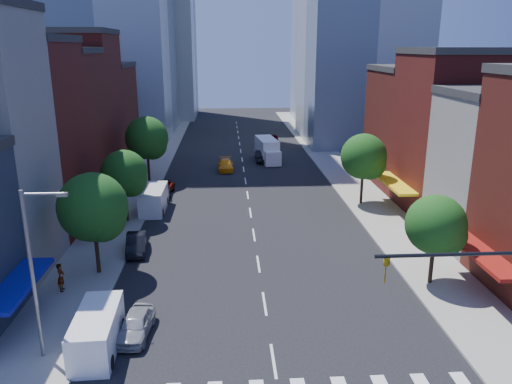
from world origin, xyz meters
TOP-DOWN VIEW (x-y plane):
  - ground at (0.00, 0.00)m, footprint 220.00×220.00m
  - sidewalk_left at (-12.50, 40.00)m, footprint 5.00×120.00m
  - sidewalk_right at (12.50, 40.00)m, footprint 5.00×120.00m
  - bldg_left_2 at (-21.00, 20.50)m, footprint 12.00×9.00m
  - bldg_left_3 at (-21.00, 29.00)m, footprint 12.00×8.00m
  - bldg_left_4 at (-21.00, 37.50)m, footprint 12.00×9.00m
  - bldg_left_5 at (-21.00, 47.00)m, footprint 12.00×10.00m
  - bldg_right_2 at (21.00, 24.00)m, footprint 12.00×10.00m
  - bldg_right_3 at (21.00, 34.00)m, footprint 12.00×10.00m
  - streetlight at (-11.81, 1.00)m, footprint 2.25×0.25m
  - tree_left_near at (-11.35, 10.92)m, footprint 4.80×4.80m
  - tree_left_mid at (-11.35, 21.92)m, footprint 4.20×4.20m
  - tree_left_far at (-11.35, 35.92)m, footprint 5.00×5.00m
  - tree_right_near at (11.65, 7.92)m, footprint 4.00×4.00m
  - tree_right_far at (11.65, 25.92)m, footprint 4.60×4.60m
  - parked_car_front at (-7.50, 2.85)m, footprint 1.96×4.14m
  - parked_car_second at (-9.50, 14.92)m, footprint 1.99×4.41m
  - parked_car_third at (-9.50, 30.65)m, footprint 2.86×5.07m
  - parked_car_rear at (-9.25, 29.98)m, footprint 2.06×4.64m
  - cargo_van_near at (-9.28, 1.42)m, footprint 2.28×5.24m
  - cargo_van_far at (-9.49, 25.08)m, footprint 2.32×5.57m
  - taxi at (-2.37, 41.70)m, footprint 2.06×4.84m
  - traffic_car_oncoming at (2.75, 46.79)m, footprint 1.74×4.96m
  - traffic_car_far at (5.49, 59.52)m, footprint 2.27×4.98m
  - box_truck at (3.59, 46.86)m, footprint 3.21×8.01m
  - pedestrian_near at (-13.24, 8.28)m, footprint 0.53×0.75m
  - pedestrian_far at (-10.50, 3.27)m, footprint 0.93×0.98m

SIDE VIEW (x-z plane):
  - ground at x=0.00m, z-range 0.00..0.00m
  - sidewalk_left at x=-12.50m, z-range 0.00..0.15m
  - sidewalk_right at x=12.50m, z-range 0.00..0.15m
  - parked_car_rear at x=-9.25m, z-range 0.00..1.32m
  - parked_car_third at x=-9.50m, z-range 0.00..1.34m
  - parked_car_front at x=-7.50m, z-range 0.00..1.37m
  - taxi at x=-2.37m, z-range 0.00..1.39m
  - parked_car_second at x=-9.50m, z-range 0.00..1.40m
  - traffic_car_oncoming at x=2.75m, z-range 0.00..1.63m
  - traffic_car_far at x=5.49m, z-range 0.00..1.66m
  - pedestrian_far at x=-10.50m, z-range 0.15..1.76m
  - cargo_van_near at x=-9.28m, z-range -0.01..2.19m
  - pedestrian_near at x=-13.24m, z-range 0.15..2.09m
  - cargo_van_far at x=-9.49m, z-range -0.01..2.35m
  - box_truck at x=3.59m, z-range -0.08..3.05m
  - tree_right_near at x=11.65m, z-range 1.09..7.29m
  - tree_left_mid at x=-11.35m, z-range 1.20..7.85m
  - tree_right_far at x=11.65m, z-range 1.26..8.46m
  - tree_left_near at x=-11.35m, z-range 1.22..8.52m
  - tree_left_far at x=-11.35m, z-range 1.33..9.08m
  - streetlight at x=-11.81m, z-range 0.78..9.78m
  - bldg_left_5 at x=-21.00m, z-range 0.00..13.00m
  - bldg_right_3 at x=21.00m, z-range 0.00..13.00m
  - bldg_left_3 at x=-21.00m, z-range 0.00..15.00m
  - bldg_right_2 at x=21.00m, z-range 0.00..15.00m
  - bldg_left_2 at x=-21.00m, z-range 0.00..16.00m
  - bldg_left_4 at x=-21.00m, z-range 0.00..17.00m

